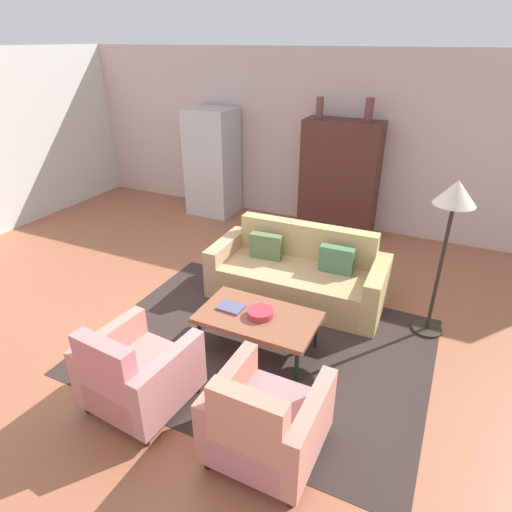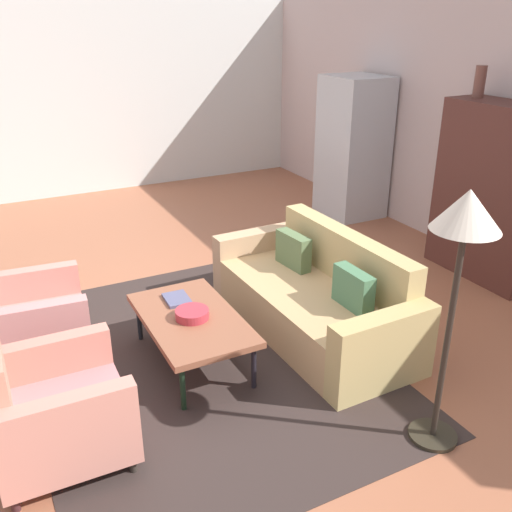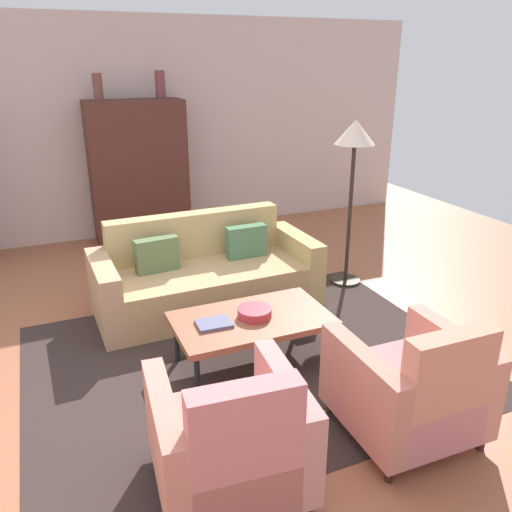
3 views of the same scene
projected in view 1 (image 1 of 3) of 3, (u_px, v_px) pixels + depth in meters
The scene contains 14 objects.
ground_plane at pixel (214, 330), 4.83m from camera, with size 10.96×10.96×0.00m, color #A05C3F.
wall_back at pixel (323, 140), 7.14m from camera, with size 9.14×0.12×2.80m, color beige.
area_rug at pixel (260, 345), 4.58m from camera, with size 3.40×2.60×0.01m, color #322724.
couch at pixel (299, 274), 5.36m from camera, with size 2.12×0.95×0.86m.
coffee_table at pixel (258, 318), 4.37m from camera, with size 1.20×0.70×0.42m.
armchair_left at pixel (135, 376), 3.68m from camera, with size 0.87×0.87×0.88m.
armchair_right at pixel (264, 425), 3.21m from camera, with size 0.81×0.81×0.88m.
fruit_bowl at pixel (260, 313), 4.32m from camera, with size 0.26×0.26×0.07m, color #A92F39.
book_stack at pixel (231, 307), 4.46m from camera, with size 0.26×0.20×0.02m.
cabinet at pixel (339, 178), 6.92m from camera, with size 1.20×0.51×1.80m.
vase_tall at pixel (320, 107), 6.60m from camera, with size 0.11×0.11×0.31m, color brown.
vase_round at pixel (369, 110), 6.30m from camera, with size 0.12×0.12×0.34m, color brown.
refrigerator at pixel (213, 162), 7.70m from camera, with size 0.80×0.73×1.85m.
floor_lamp at pixel (453, 208), 4.17m from camera, with size 0.40×0.40×1.72m.
Camera 1 is at (2.12, -3.35, 2.91)m, focal length 30.41 mm.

